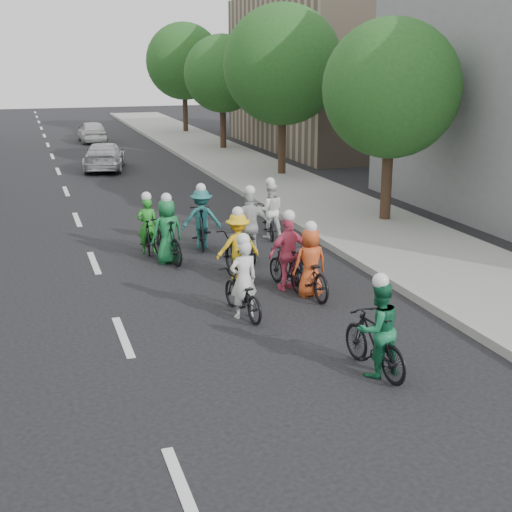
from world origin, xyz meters
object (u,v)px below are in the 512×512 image
cyclist_0 (242,289)px  cyclist_4 (309,269)px  cyclist_5 (147,231)px  cyclist_2 (237,252)px  cyclist_8 (249,234)px  cyclist_1 (376,336)px  cyclist_7 (201,223)px  follow_car_trail (92,131)px  cyclist_6 (270,216)px  cyclist_9 (167,236)px  follow_car_lead (104,156)px  cyclist_3 (288,260)px

cyclist_0 → cyclist_4: size_ratio=0.90×
cyclist_4 → cyclist_0: bearing=22.0°
cyclist_5 → cyclist_4: bearing=126.4°
cyclist_2 → cyclist_5: 3.25m
cyclist_5 → cyclist_8: size_ratio=0.85×
cyclist_8 → cyclist_1: bearing=96.1°
cyclist_0 → cyclist_7: size_ratio=0.93×
cyclist_1 → follow_car_trail: (-1.05, 33.30, -0.02)m
cyclist_6 → cyclist_2: bearing=71.7°
cyclist_4 → cyclist_6: 5.05m
cyclist_5 → cyclist_9: (0.30, -1.07, 0.10)m
follow_car_lead → cyclist_5: bearing=98.5°
cyclist_3 → follow_car_lead: 18.29m
cyclist_9 → follow_car_trail: cyclist_9 is taller
cyclist_3 → cyclist_6: cyclist_3 is taller
cyclist_0 → cyclist_3: cyclist_3 is taller
cyclist_1 → cyclist_9: cyclist_9 is taller
cyclist_2 → cyclist_9: (-1.25, 1.79, 0.03)m
cyclist_0 → follow_car_trail: bearing=-97.3°
cyclist_1 → follow_car_trail: bearing=-95.1°
cyclist_5 → follow_car_lead: 14.27m
cyclist_2 → cyclist_7: cyclist_7 is taller
cyclist_6 → cyclist_8: bearing=70.2°
cyclist_2 → cyclist_4: 1.94m
cyclist_2 → cyclist_1: bearing=96.4°
cyclist_9 → follow_car_lead: (0.27, 15.34, -0.05)m
cyclist_4 → cyclist_5: (-2.63, 4.47, -0.02)m
cyclist_1 → cyclist_2: size_ratio=0.90×
cyclist_4 → cyclist_8: size_ratio=1.02×
follow_car_trail → cyclist_2: bearing=90.2°
cyclist_1 → cyclist_4: (0.46, 3.91, -0.06)m
cyclist_3 → cyclist_6: bearing=-114.5°
cyclist_6 → follow_car_trail: bearing=-72.7°
cyclist_7 → follow_car_trail: cyclist_7 is taller
cyclist_4 → follow_car_lead: bearing=-85.9°
cyclist_5 → cyclist_9: 1.12m
follow_car_trail → cyclist_5: bearing=86.8°
cyclist_2 → cyclist_9: bearing=-55.1°
cyclist_0 → follow_car_lead: cyclist_0 is taller
cyclist_5 → follow_car_lead: (0.57, 14.26, 0.05)m
cyclist_2 → cyclist_8: size_ratio=1.02×
cyclist_1 → cyclist_4: 3.94m
cyclist_1 → cyclist_7: size_ratio=0.93×
cyclist_1 → cyclist_0: bearing=-75.5°
cyclist_7 → cyclist_9: 1.54m
cyclist_7 → cyclist_8: cyclist_8 is taller
cyclist_7 → cyclist_1: bearing=105.3°
cyclist_0 → cyclist_5: bearing=-86.8°
cyclist_3 → cyclist_6: size_ratio=1.01×
cyclist_1 → follow_car_trail: cyclist_1 is taller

